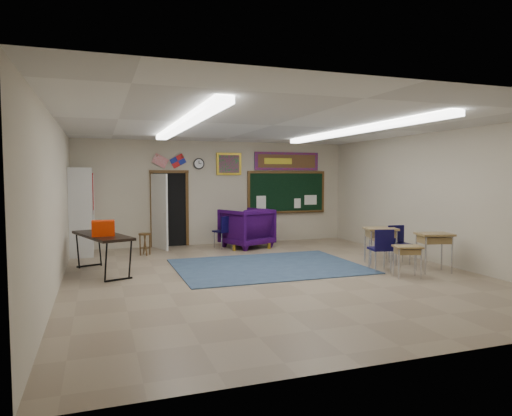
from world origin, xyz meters
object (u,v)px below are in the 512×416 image
object	(u,v)px
student_desk_front_right	(381,245)
wooden_stool	(145,244)
student_desk_front_left	(381,244)
folding_table	(102,252)
wingback_armchair	(247,228)

from	to	relation	value
student_desk_front_right	wooden_stool	distance (m)	5.82
student_desk_front_left	folding_table	bearing A→B (deg)	-175.40
student_desk_front_right	student_desk_front_left	bearing A→B (deg)	-117.64
student_desk_front_left	student_desk_front_right	size ratio (longest dim) A/B	1.31
wingback_armchair	student_desk_front_right	bearing A→B (deg)	107.01
folding_table	wooden_stool	xyz separation A→B (m)	(1.03, 1.92, -0.15)
student_desk_front_left	wooden_stool	world-z (taller)	student_desk_front_left
student_desk_front_left	student_desk_front_right	xyz separation A→B (m)	(0.31, 0.42, -0.11)
wingback_armchair	student_desk_front_left	distance (m)	3.95
student_desk_front_left	student_desk_front_right	world-z (taller)	student_desk_front_left
wingback_armchair	wooden_stool	xyz separation A→B (m)	(-2.82, -0.38, -0.27)
student_desk_front_right	folding_table	size ratio (longest dim) A/B	0.31
wooden_stool	wingback_armchair	bearing A→B (deg)	7.63
student_desk_front_left	wooden_stool	xyz separation A→B (m)	(-4.93, 2.97, -0.18)
folding_table	wooden_stool	bearing A→B (deg)	43.13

